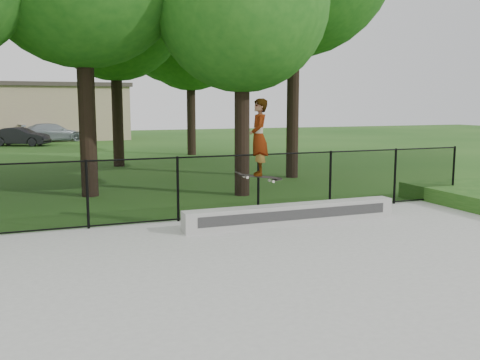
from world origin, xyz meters
The scene contains 8 objects.
ground centered at (0.00, 0.00, 0.00)m, with size 100.00×100.00×0.00m, color #1D4A14.
concrete_slab centered at (0.00, 0.00, 0.03)m, with size 14.00×12.00×0.06m, color #9D9D98.
grind_ledge centered at (2.33, 4.70, 0.28)m, with size 5.08×0.40×0.45m, color #9F9F9A.
car_b centered at (-3.73, 32.01, 0.60)m, with size 1.27×3.31×1.20m, color black.
car_c centered at (-1.62, 35.38, 0.67)m, with size 1.89×4.26×1.35m, color gray.
skater_airborne centered at (1.43, 4.57, 2.00)m, with size 0.84×0.69×1.78m.
chainlink_fence centered at (0.00, 5.90, 0.81)m, with size 16.06×0.06×1.50m.
distant_building centered at (-2.00, 38.00, 2.16)m, with size 12.40×6.40×4.30m.
Camera 1 is at (-3.06, -5.83, 2.74)m, focal length 40.00 mm.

